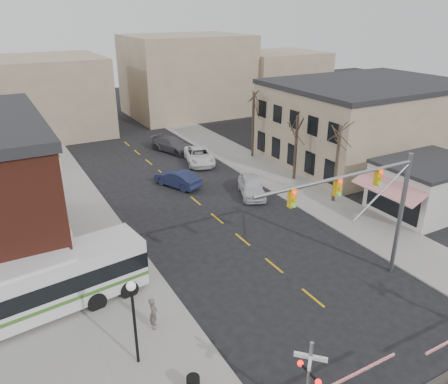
{
  "coord_description": "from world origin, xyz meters",
  "views": [
    {
      "loc": [
        -14.87,
        -14.01,
        15.76
      ],
      "look_at": [
        -0.83,
        11.32,
        3.5
      ],
      "focal_mm": 35.0,
      "sensor_mm": 36.0,
      "label": 1
    }
  ],
  "objects_px": {
    "traffic_signal_mast": "(369,198)",
    "car_c": "(199,156)",
    "pedestrian_near": "(153,313)",
    "pedestrian_far": "(96,290)",
    "rr_crossing_west": "(316,379)",
    "car_d": "(172,145)",
    "car_a": "(251,186)",
    "street_lamp": "(133,306)",
    "car_b": "(177,179)",
    "transit_bus": "(25,291)"
  },
  "relations": [
    {
      "from": "street_lamp",
      "to": "pedestrian_near",
      "type": "distance_m",
      "value": 3.39
    },
    {
      "from": "transit_bus",
      "to": "car_c",
      "type": "height_order",
      "value": "transit_bus"
    },
    {
      "from": "traffic_signal_mast",
      "to": "car_a",
      "type": "relative_size",
      "value": 2.18
    },
    {
      "from": "car_d",
      "to": "car_a",
      "type": "bearing_deg",
      "value": -106.94
    },
    {
      "from": "car_a",
      "to": "car_d",
      "type": "bearing_deg",
      "value": 116.69
    },
    {
      "from": "pedestrian_near",
      "to": "pedestrian_far",
      "type": "height_order",
      "value": "pedestrian_near"
    },
    {
      "from": "traffic_signal_mast",
      "to": "rr_crossing_west",
      "type": "relative_size",
      "value": 1.95
    },
    {
      "from": "rr_crossing_west",
      "to": "car_a",
      "type": "height_order",
      "value": "rr_crossing_west"
    },
    {
      "from": "car_c",
      "to": "rr_crossing_west",
      "type": "bearing_deg",
      "value": -92.19
    },
    {
      "from": "rr_crossing_west",
      "to": "pedestrian_far",
      "type": "relative_size",
      "value": 3.58
    },
    {
      "from": "traffic_signal_mast",
      "to": "car_a",
      "type": "bearing_deg",
      "value": 83.56
    },
    {
      "from": "pedestrian_far",
      "to": "car_b",
      "type": "bearing_deg",
      "value": 17.35
    },
    {
      "from": "street_lamp",
      "to": "car_a",
      "type": "relative_size",
      "value": 0.9
    },
    {
      "from": "rr_crossing_west",
      "to": "car_a",
      "type": "relative_size",
      "value": 1.11
    },
    {
      "from": "traffic_signal_mast",
      "to": "car_a",
      "type": "xyz_separation_m",
      "value": [
        1.68,
        14.91,
        -4.93
      ]
    },
    {
      "from": "traffic_signal_mast",
      "to": "street_lamp",
      "type": "height_order",
      "value": "traffic_signal_mast"
    },
    {
      "from": "car_b",
      "to": "pedestrian_near",
      "type": "bearing_deg",
      "value": 39.55
    },
    {
      "from": "transit_bus",
      "to": "car_b",
      "type": "bearing_deg",
      "value": 43.3
    },
    {
      "from": "traffic_signal_mast",
      "to": "pedestrian_near",
      "type": "bearing_deg",
      "value": 170.0
    },
    {
      "from": "traffic_signal_mast",
      "to": "car_d",
      "type": "bearing_deg",
      "value": 89.03
    },
    {
      "from": "car_a",
      "to": "car_c",
      "type": "bearing_deg",
      "value": 113.57
    },
    {
      "from": "car_a",
      "to": "car_b",
      "type": "xyz_separation_m",
      "value": [
        -5.02,
        5.2,
        -0.06
      ]
    },
    {
      "from": "car_c",
      "to": "pedestrian_far",
      "type": "relative_size",
      "value": 3.8
    },
    {
      "from": "traffic_signal_mast",
      "to": "street_lamp",
      "type": "xyz_separation_m",
      "value": [
        -13.98,
        0.26,
        -2.44
      ]
    },
    {
      "from": "traffic_signal_mast",
      "to": "car_c",
      "type": "height_order",
      "value": "traffic_signal_mast"
    },
    {
      "from": "car_b",
      "to": "pedestrian_far",
      "type": "bearing_deg",
      "value": 28.21
    },
    {
      "from": "car_b",
      "to": "car_d",
      "type": "height_order",
      "value": "car_d"
    },
    {
      "from": "car_b",
      "to": "pedestrian_near",
      "type": "xyz_separation_m",
      "value": [
        -9.1,
        -17.92,
        0.23
      ]
    },
    {
      "from": "transit_bus",
      "to": "rr_crossing_west",
      "type": "xyz_separation_m",
      "value": [
        9.6,
        -12.23,
        0.07
      ]
    },
    {
      "from": "pedestrian_near",
      "to": "pedestrian_far",
      "type": "relative_size",
      "value": 1.16
    },
    {
      "from": "car_d",
      "to": "pedestrian_near",
      "type": "bearing_deg",
      "value": -135.79
    },
    {
      "from": "pedestrian_far",
      "to": "traffic_signal_mast",
      "type": "bearing_deg",
      "value": -56.46
    },
    {
      "from": "street_lamp",
      "to": "rr_crossing_west",
      "type": "bearing_deg",
      "value": -48.89
    },
    {
      "from": "car_c",
      "to": "pedestrian_far",
      "type": "bearing_deg",
      "value": -114.07
    },
    {
      "from": "car_d",
      "to": "pedestrian_far",
      "type": "xyz_separation_m",
      "value": [
        -15.07,
        -24.61,
        0.06
      ]
    },
    {
      "from": "traffic_signal_mast",
      "to": "pedestrian_near",
      "type": "distance_m",
      "value": 13.5
    },
    {
      "from": "car_d",
      "to": "street_lamp",
      "type": "bearing_deg",
      "value": -136.81
    },
    {
      "from": "street_lamp",
      "to": "pedestrian_near",
      "type": "xyz_separation_m",
      "value": [
        1.54,
        1.93,
        -2.32
      ]
    },
    {
      "from": "rr_crossing_west",
      "to": "street_lamp",
      "type": "height_order",
      "value": "street_lamp"
    },
    {
      "from": "transit_bus",
      "to": "car_d",
      "type": "height_order",
      "value": "transit_bus"
    },
    {
      "from": "car_b",
      "to": "car_c",
      "type": "height_order",
      "value": "car_c"
    },
    {
      "from": "pedestrian_near",
      "to": "car_d",
      "type": "bearing_deg",
      "value": -3.41
    },
    {
      "from": "transit_bus",
      "to": "rr_crossing_west",
      "type": "distance_m",
      "value": 15.55
    },
    {
      "from": "rr_crossing_west",
      "to": "pedestrian_near",
      "type": "distance_m",
      "value": 9.16
    },
    {
      "from": "car_c",
      "to": "car_b",
      "type": "bearing_deg",
      "value": -117.33
    },
    {
      "from": "street_lamp",
      "to": "car_c",
      "type": "distance_m",
      "value": 29.54
    },
    {
      "from": "street_lamp",
      "to": "transit_bus",
      "type": "bearing_deg",
      "value": 124.72
    },
    {
      "from": "traffic_signal_mast",
      "to": "pedestrian_far",
      "type": "xyz_separation_m",
      "value": [
        -14.55,
        5.9,
        -4.88
      ]
    },
    {
      "from": "pedestrian_near",
      "to": "car_b",
      "type": "bearing_deg",
      "value": -5.75
    },
    {
      "from": "transit_bus",
      "to": "car_a",
      "type": "bearing_deg",
      "value": 23.75
    }
  ]
}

